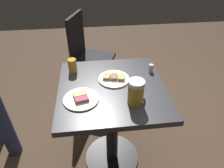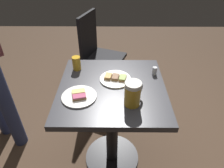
{
  "view_description": "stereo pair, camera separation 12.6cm",
  "coord_description": "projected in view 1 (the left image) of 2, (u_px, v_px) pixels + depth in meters",
  "views": [
    {
      "loc": [
        -1.01,
        0.12,
        1.52
      ],
      "look_at": [
        0.0,
        0.0,
        0.77
      ],
      "focal_mm": 32.63,
      "sensor_mm": 36.0,
      "label": 1
    },
    {
      "loc": [
        -1.01,
        -0.01,
        1.52
      ],
      "look_at": [
        0.0,
        0.0,
        0.77
      ],
      "focal_mm": 32.63,
      "sensor_mm": 36.0,
      "label": 2
    }
  ],
  "objects": [
    {
      "name": "plate_near",
      "position": [
        114.0,
        78.0,
        1.33
      ],
      "size": [
        0.2,
        0.2,
        0.03
      ],
      "color": "white",
      "rests_on": "cafe_table"
    },
    {
      "name": "cafe_chair",
      "position": [
        87.0,
        53.0,
        2.09
      ],
      "size": [
        0.49,
        0.49,
        0.92
      ],
      "rotation": [
        0.0,
        0.0,
        -3.51
      ],
      "color": "black",
      "rests_on": "ground_plane"
    },
    {
      "name": "plate_far",
      "position": [
        81.0,
        99.0,
        1.17
      ],
      "size": [
        0.21,
        0.21,
        0.03
      ],
      "color": "white",
      "rests_on": "cafe_table"
    },
    {
      "name": "beer_glass_small",
      "position": [
        72.0,
        66.0,
        1.38
      ],
      "size": [
        0.06,
        0.06,
        0.1
      ],
      "primitive_type": "cylinder",
      "color": "gold",
      "rests_on": "cafe_table"
    },
    {
      "name": "beer_mug",
      "position": [
        136.0,
        92.0,
        1.12
      ],
      "size": [
        0.13,
        0.11,
        0.15
      ],
      "color": "gold",
      "rests_on": "cafe_table"
    },
    {
      "name": "ground_plane",
      "position": [
        112.0,
        157.0,
        1.72
      ],
      "size": [
        6.0,
        6.0,
        0.0
      ],
      "primitive_type": "plane",
      "color": "#4C3828"
    },
    {
      "name": "salt_shaker",
      "position": [
        151.0,
        68.0,
        1.4
      ],
      "size": [
        0.03,
        0.03,
        0.05
      ],
      "primitive_type": "cylinder",
      "color": "silver",
      "rests_on": "cafe_table"
    },
    {
      "name": "cafe_table",
      "position": [
        112.0,
        108.0,
        1.39
      ],
      "size": [
        0.67,
        0.67,
        0.75
      ],
      "color": "black",
      "rests_on": "ground_plane"
    }
  ]
}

